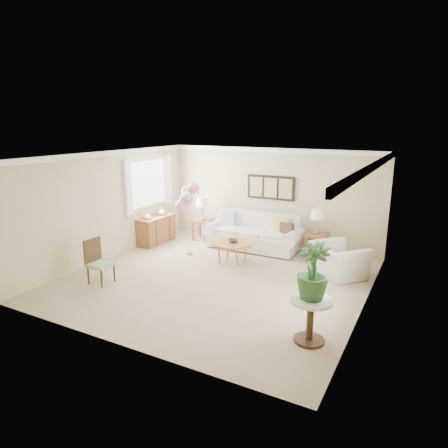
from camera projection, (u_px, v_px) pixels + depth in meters
name	position (u px, v px, depth m)	size (l,w,h in m)	color
ground_plane	(217.00, 278.00, 8.55)	(6.00, 6.00, 0.00)	tan
room_shell	(214.00, 203.00, 8.28)	(6.04, 6.04, 2.60)	#C1B48B
wall_art_triptych	(271.00, 188.00, 10.70)	(1.35, 0.06, 0.65)	black
sofa	(254.00, 235.00, 10.51)	(2.57, 0.97, 0.95)	beige
end_table_left	(202.00, 223.00, 11.30)	(0.53, 0.48, 0.58)	brown
end_table_right	(316.00, 237.00, 9.89)	(0.54, 0.49, 0.58)	brown
lamp_left	(202.00, 203.00, 11.16)	(0.36, 0.36, 0.64)	gray
lamp_right	(317.00, 215.00, 9.75)	(0.35, 0.35, 0.62)	gray
coffee_table	(233.00, 243.00, 9.44)	(1.00, 1.00, 0.50)	#A0582D
decor_bowl	(233.00, 241.00, 9.41)	(0.24, 0.24, 0.06)	#312721
armchair	(338.00, 260.00, 8.64)	(1.08, 0.94, 0.70)	beige
side_table	(311.00, 310.00, 5.96)	(0.64, 0.64, 0.70)	silver
potted_plant	(313.00, 271.00, 5.83)	(0.48, 0.48, 0.86)	#204324
accent_chair	(98.00, 260.00, 8.22)	(0.48, 0.48, 0.93)	gray
credenza	(156.00, 230.00, 11.01)	(0.46, 1.20, 0.74)	brown
vase_white	(148.00, 216.00, 10.58)	(0.17, 0.17, 0.17)	silver
vase_sage	(162.00, 211.00, 11.11)	(0.19, 0.19, 0.20)	beige
balloon_cluster	(187.00, 197.00, 9.72)	(0.51, 0.48, 1.86)	gray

